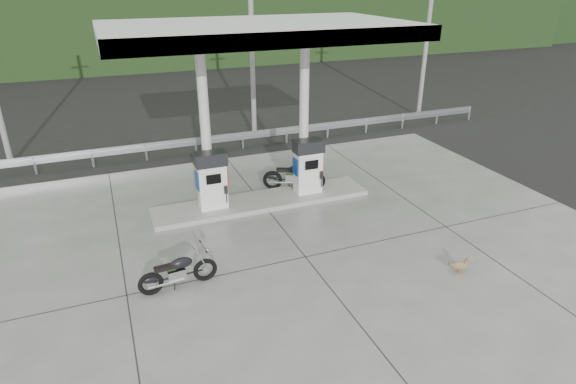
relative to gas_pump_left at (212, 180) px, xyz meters
name	(u,v)px	position (x,y,z in m)	size (l,w,h in m)	color
ground	(291,240)	(1.60, -2.50, -1.07)	(160.00, 160.00, 0.00)	black
forecourt_apron	(291,239)	(1.60, -2.50, -1.06)	(18.00, 14.00, 0.02)	slate
pump_island	(262,201)	(1.60, 0.00, -0.98)	(7.00, 1.40, 0.15)	#9A9890
gas_pump_left	(212,180)	(0.00, 0.00, 0.00)	(0.95, 0.55, 1.80)	white
gas_pump_right	(308,166)	(3.20, 0.00, 0.00)	(0.95, 0.55, 1.80)	white
canopy_column_left	(205,126)	(0.00, 0.40, 1.60)	(0.30, 0.30, 5.00)	silver
canopy_column_right	(304,115)	(3.20, 0.40, 1.60)	(0.30, 0.30, 5.00)	silver
canopy_roof	(258,30)	(1.60, 0.00, 4.30)	(8.50, 5.00, 0.40)	silver
guardrail	(219,135)	(1.60, 5.50, -0.36)	(26.00, 0.16, 1.42)	#95979C
road	(202,128)	(1.60, 9.00, -1.07)	(60.00, 7.00, 0.01)	black
utility_pole_b	(252,46)	(3.60, 7.00, 2.93)	(0.22, 0.22, 8.00)	gray
utility_pole_c	(427,37)	(12.60, 7.00, 2.93)	(0.22, 0.22, 8.00)	gray
tree_band	(148,27)	(1.60, 27.50, 1.93)	(80.00, 6.00, 6.00)	black
forested_hills	(124,30)	(1.60, 57.50, -1.07)	(100.00, 40.00, 140.00)	black
motorcycle_left	(178,272)	(-1.70, -3.61, -0.63)	(1.76, 0.56, 0.83)	black
motorcycle_right	(294,176)	(2.98, 0.66, -0.58)	(2.00, 0.63, 0.95)	black
duck	(459,266)	(4.86, -5.54, -0.87)	(0.51, 0.14, 0.37)	brown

